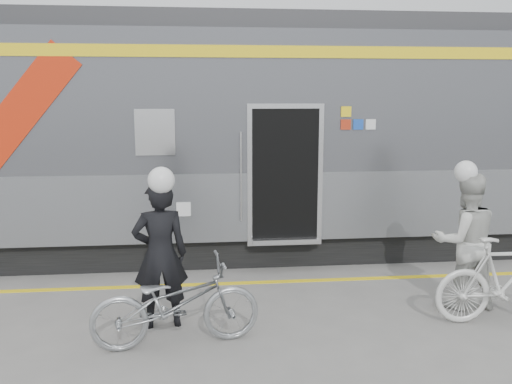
{
  "coord_description": "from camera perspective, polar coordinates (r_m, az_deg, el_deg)",
  "views": [
    {
      "loc": [
        -1.07,
        -5.64,
        2.82
      ],
      "look_at": [
        -0.31,
        1.6,
        1.5
      ],
      "focal_mm": 38.0,
      "sensor_mm": 36.0,
      "label": 1
    }
  ],
  "objects": [
    {
      "name": "ground",
      "position": [
        6.39,
        4.43,
        -15.92
      ],
      "size": [
        90.0,
        90.0,
        0.0
      ],
      "primitive_type": "plane",
      "color": "slate",
      "rests_on": "ground"
    },
    {
      "name": "train",
      "position": [
        9.9,
        -10.98,
        5.65
      ],
      "size": [
        24.0,
        3.17,
        4.1
      ],
      "color": "black",
      "rests_on": "ground"
    },
    {
      "name": "safety_strip",
      "position": [
        8.35,
        1.75,
        -9.44
      ],
      "size": [
        24.0,
        0.12,
        0.01
      ],
      "primitive_type": "cube",
      "color": "yellow",
      "rests_on": "ground"
    },
    {
      "name": "man",
      "position": [
        6.68,
        -10.05,
        -6.51
      ],
      "size": [
        0.72,
        0.52,
        1.81
      ],
      "primitive_type": "imported",
      "rotation": [
        0.0,
        0.0,
        3.28
      ],
      "color": "black",
      "rests_on": "ground"
    },
    {
      "name": "bicycle_left",
      "position": [
        6.29,
        -8.43,
        -11.5
      ],
      "size": [
        1.98,
        0.92,
        1.0
      ],
      "primitive_type": "imported",
      "rotation": [
        0.0,
        0.0,
        1.71
      ],
      "color": "#969A9D",
      "rests_on": "ground"
    },
    {
      "name": "woman",
      "position": [
        7.7,
        21.12,
        -4.83
      ],
      "size": [
        0.9,
        0.7,
        1.81
      ],
      "primitive_type": "imported",
      "rotation": [
        0.0,
        0.0,
        3.12
      ],
      "color": "beige",
      "rests_on": "ground"
    },
    {
      "name": "bicycle_right",
      "position": [
        7.48,
        24.93,
        -8.39
      ],
      "size": [
        1.84,
        0.56,
        1.1
      ],
      "primitive_type": "imported",
      "rotation": [
        0.0,
        0.0,
        1.55
      ],
      "color": "silver",
      "rests_on": "ground"
    },
    {
      "name": "helmet_man",
      "position": [
        6.46,
        -10.35,
        2.57
      ],
      "size": [
        0.31,
        0.31,
        0.31
      ],
      "primitive_type": "sphere",
      "color": "white",
      "rests_on": "man"
    },
    {
      "name": "helmet_woman",
      "position": [
        7.5,
        21.63,
        2.95
      ],
      "size": [
        0.29,
        0.29,
        0.29
      ],
      "primitive_type": "sphere",
      "color": "white",
      "rests_on": "woman"
    }
  ]
}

